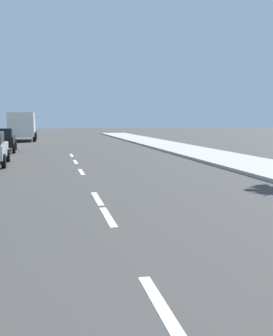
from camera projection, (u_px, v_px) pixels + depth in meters
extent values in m
plane|color=#423F3D|center=(81.00, 172.00, 16.04)|extent=(160.00, 160.00, 0.00)
cube|color=#B2ADA3|center=(237.00, 161.00, 19.66)|extent=(3.60, 80.00, 0.14)
cube|color=white|center=(162.00, 308.00, 4.47)|extent=(0.16, 1.80, 0.01)
cube|color=white|center=(108.00, 216.00, 8.67)|extent=(0.16, 1.80, 0.01)
cube|color=white|center=(97.00, 198.00, 10.65)|extent=(0.16, 1.80, 0.01)
cube|color=white|center=(81.00, 172.00, 16.06)|extent=(0.16, 1.80, 0.01)
cube|color=white|center=(75.00, 162.00, 19.83)|extent=(0.16, 1.80, 0.01)
cube|color=white|center=(72.00, 155.00, 23.42)|extent=(0.16, 1.80, 0.01)
cylinder|color=black|center=(8.00, 156.00, 19.84)|extent=(0.20, 0.65, 0.64)
cylinder|color=black|center=(4.00, 161.00, 17.23)|extent=(0.20, 0.65, 0.64)
cube|color=black|center=(0.00, 141.00, 26.02)|extent=(2.02, 4.39, 0.64)
cube|color=black|center=(0.00, 132.00, 25.74)|extent=(1.70, 2.31, 0.56)
cylinder|color=black|center=(15.00, 145.00, 27.70)|extent=(0.21, 0.65, 0.64)
cylinder|color=black|center=(14.00, 148.00, 24.90)|extent=(0.21, 0.65, 0.64)
cube|color=beige|center=(24.00, 128.00, 41.11)|extent=(2.42, 2.36, 1.40)
cube|color=silver|center=(22.00, 125.00, 38.16)|extent=(2.44, 4.18, 2.30)
cylinder|color=black|center=(12.00, 136.00, 40.81)|extent=(0.29, 0.90, 0.90)
cylinder|color=black|center=(35.00, 135.00, 41.34)|extent=(0.29, 0.90, 0.90)
cylinder|color=black|center=(8.00, 137.00, 37.04)|extent=(0.29, 0.90, 0.90)
cylinder|color=black|center=(34.00, 137.00, 37.57)|extent=(0.29, 0.90, 0.90)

